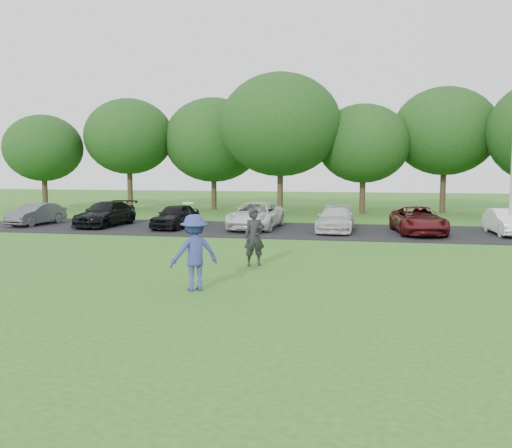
{
  "coord_description": "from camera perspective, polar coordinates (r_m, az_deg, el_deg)",
  "views": [
    {
      "loc": [
        3.27,
        -13.3,
        3.12
      ],
      "look_at": [
        0.0,
        3.5,
        1.3
      ],
      "focal_mm": 40.0,
      "sensor_mm": 36.0,
      "label": 1
    }
  ],
  "objects": [
    {
      "name": "camera_bystander",
      "position": [
        17.39,
        -0.15,
        -1.31
      ],
      "size": [
        0.76,
        0.65,
        1.77
      ],
      "color": "black",
      "rests_on": "ground"
    },
    {
      "name": "parking_lot",
      "position": [
        26.68,
        3.9,
        -0.63
      ],
      "size": [
        32.0,
        6.5,
        0.03
      ],
      "primitive_type": "cube",
      "color": "black",
      "rests_on": "ground"
    },
    {
      "name": "ground",
      "position": [
        14.05,
        -2.75,
        -6.77
      ],
      "size": [
        100.0,
        100.0,
        0.0
      ],
      "primitive_type": "plane",
      "color": "#2A681D",
      "rests_on": "ground"
    },
    {
      "name": "tree_row",
      "position": [
        36.15,
        8.31,
        8.84
      ],
      "size": [
        42.39,
        9.85,
        8.64
      ],
      "color": "#38281C",
      "rests_on": "ground"
    },
    {
      "name": "parked_cars",
      "position": [
        26.57,
        3.23,
        0.66
      ],
      "size": [
        27.98,
        5.08,
        1.26
      ],
      "color": "#54565B",
      "rests_on": "parking_lot"
    },
    {
      "name": "frisbee_player",
      "position": [
        14.12,
        -6.19,
        -2.84
      ],
      "size": [
        1.39,
        1.28,
        2.18
      ],
      "color": "#313A8C",
      "rests_on": "ground"
    }
  ]
}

